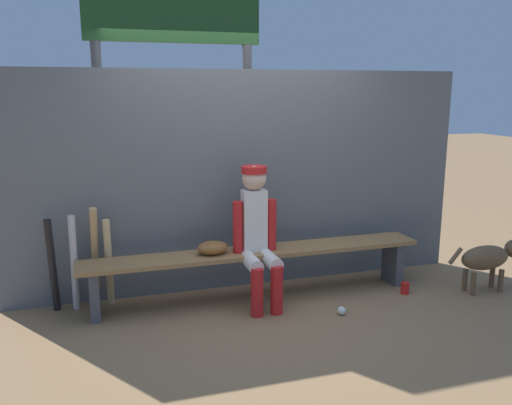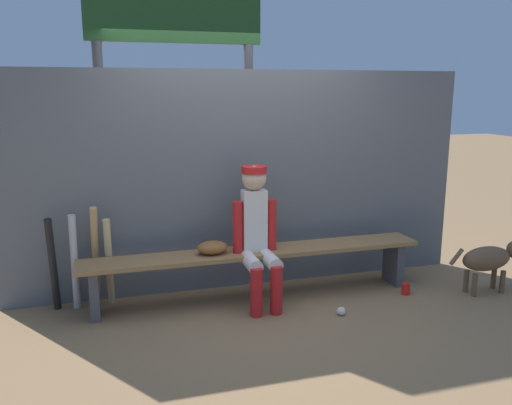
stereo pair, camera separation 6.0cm
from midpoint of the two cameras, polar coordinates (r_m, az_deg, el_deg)
name	(u,v)px [view 1 (the left image)]	position (r m, az deg, el deg)	size (l,w,h in m)	color
ground_plane	(256,298)	(5.05, -0.35, -10.29)	(30.00, 30.00, 0.00)	olive
chainlink_fence	(245,181)	(5.10, -1.59, 2.31)	(4.54, 0.03, 2.11)	#595E63
dugout_bench	(256,259)	(4.92, -0.35, -6.18)	(3.19, 0.36, 0.47)	olive
player_seated	(258,231)	(4.72, -0.19, -3.13)	(0.41, 0.55, 1.26)	silver
baseball_glove	(213,248)	(4.77, -5.08, -4.89)	(0.28, 0.20, 0.12)	brown
bat_wood_natural	(109,263)	(4.94, -15.97, -6.26)	(0.06, 0.06, 0.81)	tan
bat_wood_tan	(95,256)	(4.97, -17.36, -5.51)	(0.06, 0.06, 0.94)	tan
bat_aluminum_silver	(74,263)	(4.92, -19.40, -6.19)	(0.06, 0.06, 0.87)	#B7B7BC
bat_aluminum_black	(52,266)	(4.93, -21.48, -6.40)	(0.06, 0.06, 0.86)	black
baseball	(342,311)	(4.75, 8.88, -11.48)	(0.07, 0.07, 0.07)	white
cup_on_ground	(405,288)	(5.32, 15.50, -8.90)	(0.08, 0.08, 0.11)	red
cup_on_bench	(252,245)	(4.86, -0.79, -4.60)	(0.08, 0.08, 0.11)	#1E47AD
scoreboard	(179,33)	(5.64, -8.61, 17.71)	(2.04, 0.27, 3.58)	#3F3F42
dog	(490,258)	(5.58, 23.67, -5.48)	(0.84, 0.20, 0.49)	brown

